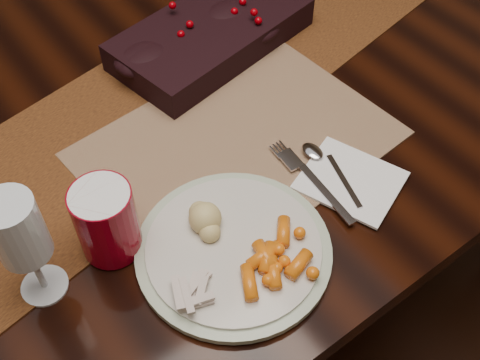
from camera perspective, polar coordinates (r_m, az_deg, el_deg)
floor at (r=1.64m, az=-6.43°, el=-12.97°), size 5.00×5.00×0.00m
dining_table at (r=1.32m, az=-7.86°, el=-5.73°), size 1.80×1.00×0.75m
table_runner at (r=1.01m, az=-10.29°, el=5.00°), size 1.60×0.59×0.00m
centerpiece at (r=1.13m, az=-2.74°, el=14.03°), size 0.39×0.25×0.07m
placemat_main at (r=0.97m, az=-0.22°, el=3.46°), size 0.49×0.38×0.00m
dinner_plate at (r=0.84m, az=-0.62°, el=-6.61°), size 0.35×0.35×0.02m
baby_carrots at (r=0.81m, az=2.57°, el=-7.16°), size 0.15×0.13×0.02m
mashed_potatoes at (r=0.83m, az=-4.06°, el=-3.85°), size 0.09×0.08×0.04m
turkey_shreds at (r=0.79m, az=-4.51°, el=-10.79°), size 0.08×0.07×0.01m
napkin at (r=0.93m, az=10.44°, el=-0.05°), size 0.17×0.18×0.00m
fork at (r=0.91m, az=7.30°, el=-0.42°), size 0.04×0.17×0.00m
spoon at (r=0.93m, az=8.89°, el=0.81°), size 0.07×0.14×0.00m
red_cup at (r=0.82m, az=-12.55°, el=-3.82°), size 0.09×0.09×0.11m
wine_glass at (r=0.79m, az=-19.57°, el=-6.25°), size 0.08×0.08×0.18m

